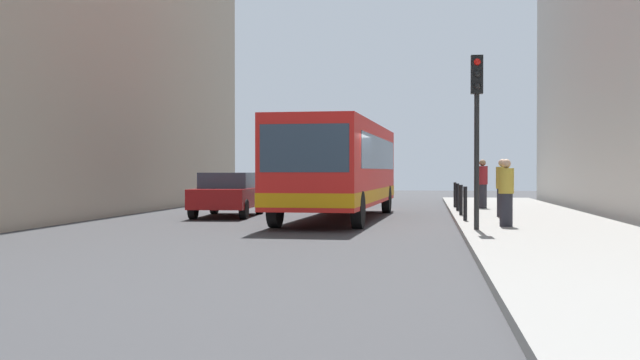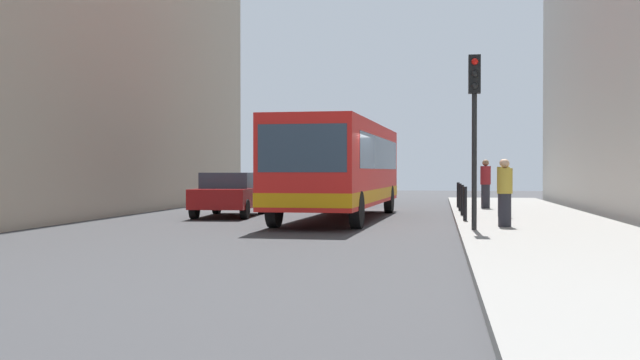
% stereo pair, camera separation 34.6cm
% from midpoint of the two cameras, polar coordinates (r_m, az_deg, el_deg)
% --- Properties ---
extents(ground_plane, '(80.00, 80.00, 0.00)m').
position_cam_midpoint_polar(ground_plane, '(21.05, 1.81, -3.50)').
color(ground_plane, '#38383A').
extents(sidewalk, '(4.40, 40.00, 0.15)m').
position_cam_midpoint_polar(sidewalk, '(21.08, 16.57, -3.32)').
color(sidewalk, gray).
rests_on(sidewalk, ground).
extents(bus, '(3.01, 11.12, 3.00)m').
position_cam_midpoint_polar(bus, '(24.49, 1.95, 1.12)').
color(bus, red).
rests_on(bus, ground).
extents(car_beside_bus, '(2.04, 4.49, 1.48)m').
position_cam_midpoint_polar(car_beside_bus, '(26.12, -6.30, -0.98)').
color(car_beside_bus, maroon).
rests_on(car_beside_bus, ground).
extents(car_behind_bus, '(2.00, 4.47, 1.48)m').
position_cam_midpoint_polar(car_behind_bus, '(34.28, 2.70, -0.58)').
color(car_behind_bus, black).
rests_on(car_behind_bus, ground).
extents(traffic_light, '(0.28, 0.33, 4.10)m').
position_cam_midpoint_polar(traffic_light, '(18.47, 11.91, 5.23)').
color(traffic_light, black).
rests_on(traffic_light, sidewalk).
extents(bollard_near, '(0.11, 0.11, 0.95)m').
position_cam_midpoint_polar(bollard_near, '(21.81, 11.15, -1.73)').
color(bollard_near, black).
rests_on(bollard_near, sidewalk).
extents(bollard_mid, '(0.11, 0.11, 0.95)m').
position_cam_midpoint_polar(bollard_mid, '(24.48, 10.90, -1.47)').
color(bollard_mid, black).
rests_on(bollard_mid, sidewalk).
extents(bollard_far, '(0.11, 0.11, 0.95)m').
position_cam_midpoint_polar(bollard_far, '(27.15, 10.70, -1.26)').
color(bollard_far, black).
rests_on(bollard_far, sidewalk).
extents(bollard_farthest, '(0.11, 0.11, 0.95)m').
position_cam_midpoint_polar(bollard_farthest, '(29.81, 10.53, -1.09)').
color(bollard_farthest, black).
rests_on(bollard_farthest, sidewalk).
extents(pedestrian_near_signal, '(0.38, 0.38, 1.68)m').
position_cam_midpoint_polar(pedestrian_near_signal, '(19.64, 14.03, -0.94)').
color(pedestrian_near_signal, '#26262D').
rests_on(pedestrian_near_signal, sidewalk).
extents(pedestrian_mid_sidewalk, '(0.38, 0.38, 1.74)m').
position_cam_midpoint_polar(pedestrian_mid_sidewalk, '(23.79, 13.84, -0.58)').
color(pedestrian_mid_sidewalk, '#26262D').
rests_on(pedestrian_mid_sidewalk, sidewalk).
extents(pedestrian_far_sidewalk, '(0.38, 0.38, 1.81)m').
position_cam_midpoint_polar(pedestrian_far_sidewalk, '(29.17, 12.51, -0.28)').
color(pedestrian_far_sidewalk, '#26262D').
rests_on(pedestrian_far_sidewalk, sidewalk).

